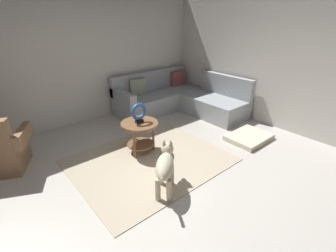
{
  "coord_description": "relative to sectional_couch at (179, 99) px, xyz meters",
  "views": [
    {
      "loc": [
        -1.7,
        -1.94,
        2.1
      ],
      "look_at": [
        0.45,
        0.6,
        0.55
      ],
      "focal_mm": 25.44,
      "sensor_mm": 36.0,
      "label": 1
    }
  ],
  "objects": [
    {
      "name": "sectional_couch",
      "position": [
        0.0,
        0.0,
        0.0
      ],
      "size": [
        2.2,
        2.25,
        0.88
      ],
      "color": "#9EA3A8",
      "rests_on": "ground_plane"
    },
    {
      "name": "ground_plane",
      "position": [
        -1.99,
        -2.02,
        -0.34
      ],
      "size": [
        6.0,
        6.0,
        0.1
      ],
      "primitive_type": "cube",
      "color": "beige"
    },
    {
      "name": "torus_sculpture",
      "position": [
        -1.79,
        -1.01,
        0.42
      ],
      "size": [
        0.28,
        0.08,
        0.33
      ],
      "color": "black",
      "rests_on": "side_table"
    },
    {
      "name": "wall_back",
      "position": [
        -1.99,
        0.92,
        1.06
      ],
      "size": [
        6.0,
        0.12,
        2.7
      ],
      "primitive_type": "cube",
      "color": "silver",
      "rests_on": "ground_plane"
    },
    {
      "name": "area_rug",
      "position": [
        -1.84,
        -1.32,
        -0.28
      ],
      "size": [
        2.3,
        1.9,
        0.01
      ],
      "primitive_type": "cube",
      "color": "#BCAD93",
      "rests_on": "ground_plane"
    },
    {
      "name": "dog",
      "position": [
        -2.1,
        -2.03,
        0.09
      ],
      "size": [
        0.65,
        0.63,
        0.63
      ],
      "rotation": [
        0.0,
        0.0,
        5.48
      ],
      "color": "beige",
      "rests_on": "ground_plane"
    },
    {
      "name": "dog_bed_mat",
      "position": [
        -0.01,
        -1.94,
        -0.24
      ],
      "size": [
        0.8,
        0.6,
        0.09
      ],
      "primitive_type": "cube",
      "color": "beige",
      "rests_on": "ground_plane"
    },
    {
      "name": "side_table",
      "position": [
        -1.79,
        -1.01,
        0.13
      ],
      "size": [
        0.6,
        0.6,
        0.54
      ],
      "color": "brown",
      "rests_on": "ground_plane"
    },
    {
      "name": "dog_toy_ball",
      "position": [
        -2.02,
        -2.02,
        -0.25
      ],
      "size": [
        0.08,
        0.08,
        0.08
      ],
      "primitive_type": "sphere",
      "color": "orange",
      "rests_on": "ground_plane"
    },
    {
      "name": "wall_right",
      "position": [
        0.95,
        -2.02,
        1.06
      ],
      "size": [
        0.12,
        6.0,
        2.7
      ],
      "primitive_type": "cube",
      "color": "silver",
      "rests_on": "ground_plane"
    }
  ]
}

